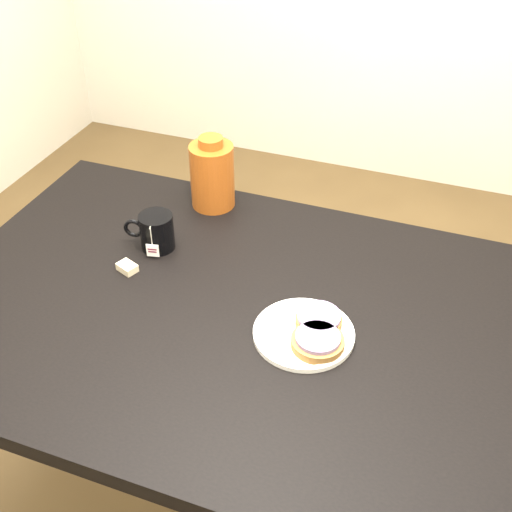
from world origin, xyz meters
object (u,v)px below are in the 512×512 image
teabag_pouch (127,267)px  bagel_package (212,175)px  bagel_back (319,319)px  table (247,339)px  bagel_front (318,341)px  mug (156,231)px  plate (304,333)px

teabag_pouch → bagel_package: 0.35m
bagel_back → teabag_pouch: bagel_back is taller
table → bagel_front: bagel_front is taller
teabag_pouch → mug: bearing=77.6°
plate → bagel_package: bearing=133.2°
table → bagel_package: size_ratio=7.17×
bagel_back → mug: (-0.44, 0.14, 0.02)m
table → bagel_front: 0.21m
table → bagel_package: bearing=122.7°
bagel_front → table: bearing=161.8°
mug → plate: bearing=-34.2°
plate → bagel_front: 0.05m
teabag_pouch → table: bearing=-6.6°
table → teabag_pouch: size_ratio=31.11×
table → bagel_package: bagel_package is taller
bagel_front → mug: mug is taller
teabag_pouch → bagel_package: bearing=77.2°
table → bagel_front: bearing=-18.2°
bagel_package → mug: bearing=-102.9°
bagel_back → teabag_pouch: (-0.47, 0.03, -0.02)m
plate → bagel_back: bearing=55.4°
plate → teabag_pouch: teabag_pouch is taller
bagel_back → mug: bearing=162.7°
bagel_front → plate: bearing=142.2°
bagel_front → teabag_pouch: (-0.48, 0.09, -0.01)m
mug → teabag_pouch: (-0.02, -0.11, -0.04)m
plate → bagel_front: size_ratio=1.91×
bagel_package → plate: bearing=-46.8°
plate → bagel_back: size_ratio=1.57×
bagel_back → teabag_pouch: bearing=176.1°
plate → bagel_package: 0.55m
bagel_back → bagel_front: bearing=-76.1°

